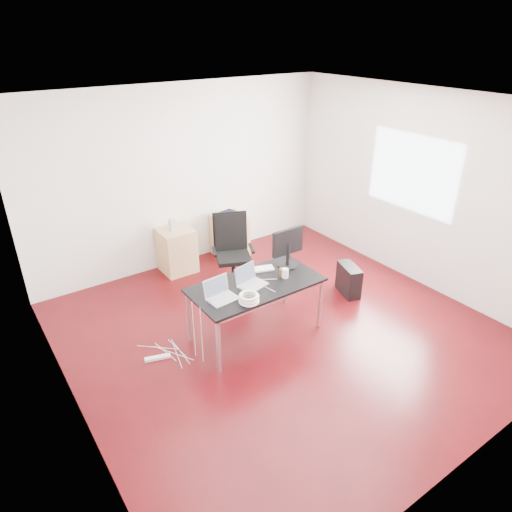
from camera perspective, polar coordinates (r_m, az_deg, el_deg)
room_shell at (r=5.26m, az=3.76°, el=3.27°), size 5.00×5.00×5.00m
desk at (r=5.52m, az=0.01°, el=-3.96°), size 1.60×0.80×0.73m
office_chair at (r=6.65m, az=-3.00°, el=1.00°), size 0.63×0.64×1.08m
filing_cabinet_left at (r=7.26m, az=-9.86°, el=0.70°), size 0.50×0.50×0.70m
filing_cabinet_right at (r=7.67m, az=-3.25°, el=2.58°), size 0.50×0.50×0.70m
pc_tower at (r=6.73m, az=11.51°, el=-2.91°), size 0.34×0.49×0.44m
wastebasket at (r=7.37m, az=-9.54°, el=-0.65°), size 0.24×0.24×0.28m
power_strip at (r=5.61m, az=-12.19°, el=-12.32°), size 0.30×0.15×0.04m
laptop_left at (r=5.20m, az=-4.48°, el=-4.76°), size 0.35×0.28×0.23m
laptop_right at (r=5.44m, az=-0.73°, el=-3.11°), size 0.38×0.32×0.23m
monitor at (r=5.78m, az=3.98°, el=1.29°), size 0.45×0.26×0.51m
keyboard at (r=5.77m, az=0.07°, el=-1.71°), size 0.46×0.28×0.02m
cup_white at (r=5.60m, az=3.67°, el=-2.17°), size 0.09×0.09×0.12m
cup_brown at (r=5.64m, az=3.30°, el=-2.07°), size 0.10×0.10×0.10m
cable_coil at (r=5.11m, az=-0.91°, el=-5.33°), size 0.24×0.24×0.11m
power_adapter at (r=5.22m, az=-0.10°, el=-5.04°), size 0.09×0.09×0.03m
speaker at (r=7.08m, az=-10.42°, el=3.90°), size 0.09×0.08×0.18m
navy_garment at (r=7.46m, az=-3.55°, el=5.13°), size 0.34×0.30×0.09m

